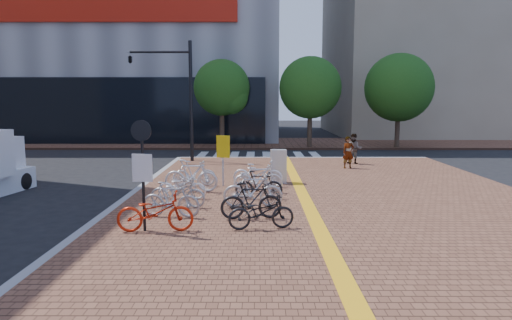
{
  "coord_description": "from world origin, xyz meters",
  "views": [
    {
      "loc": [
        0.42,
        -13.69,
        3.43
      ],
      "look_at": [
        0.37,
        2.22,
        1.3
      ],
      "focal_mm": 32.0,
      "sensor_mm": 36.0,
      "label": 1
    }
  ],
  "objects_px": {
    "bike_10": "(258,178)",
    "bike_5": "(194,173)",
    "bike_9": "(259,185)",
    "bike_11": "(258,173)",
    "traffic_light_pole": "(163,79)",
    "bike_0": "(155,212)",
    "bike_2": "(178,192)",
    "pedestrian_b": "(354,149)",
    "bike_6": "(261,212)",
    "pedestrian_a": "(348,152)",
    "notice_sign": "(142,162)",
    "utility_box": "(278,166)",
    "bike_8": "(253,190)",
    "bike_4": "(191,176)",
    "yellow_sign": "(223,151)",
    "bike_3": "(182,186)",
    "bike_1": "(171,200)",
    "bike_7": "(251,201)"
  },
  "relations": [
    {
      "from": "utility_box",
      "to": "bike_1",
      "type": "bearing_deg",
      "value": -121.42
    },
    {
      "from": "bike_4",
      "to": "utility_box",
      "type": "xyz_separation_m",
      "value": [
        3.18,
        1.77,
        0.08
      ]
    },
    {
      "from": "pedestrian_b",
      "to": "utility_box",
      "type": "height_order",
      "value": "pedestrian_b"
    },
    {
      "from": "utility_box",
      "to": "yellow_sign",
      "type": "height_order",
      "value": "yellow_sign"
    },
    {
      "from": "bike_2",
      "to": "utility_box",
      "type": "bearing_deg",
      "value": -28.9
    },
    {
      "from": "bike_1",
      "to": "bike_11",
      "type": "relative_size",
      "value": 0.88
    },
    {
      "from": "bike_11",
      "to": "pedestrian_b",
      "type": "distance_m",
      "value": 7.77
    },
    {
      "from": "bike_6",
      "to": "pedestrian_a",
      "type": "distance_m",
      "value": 11.14
    },
    {
      "from": "utility_box",
      "to": "traffic_light_pole",
      "type": "distance_m",
      "value": 9.44
    },
    {
      "from": "utility_box",
      "to": "notice_sign",
      "type": "bearing_deg",
      "value": -118.78
    },
    {
      "from": "bike_3",
      "to": "pedestrian_a",
      "type": "bearing_deg",
      "value": -42.25
    },
    {
      "from": "bike_1",
      "to": "pedestrian_b",
      "type": "bearing_deg",
      "value": -25.94
    },
    {
      "from": "bike_2",
      "to": "bike_10",
      "type": "xyz_separation_m",
      "value": [
        2.46,
        2.14,
        0.07
      ]
    },
    {
      "from": "bike_9",
      "to": "traffic_light_pole",
      "type": "bearing_deg",
      "value": 29.88
    },
    {
      "from": "traffic_light_pole",
      "to": "utility_box",
      "type": "bearing_deg",
      "value": -48.32
    },
    {
      "from": "bike_4",
      "to": "bike_8",
      "type": "xyz_separation_m",
      "value": [
        2.22,
        -2.42,
        -0.03
      ]
    },
    {
      "from": "bike_2",
      "to": "bike_8",
      "type": "xyz_separation_m",
      "value": [
        2.29,
        -0.1,
        0.09
      ]
    },
    {
      "from": "bike_9",
      "to": "bike_11",
      "type": "bearing_deg",
      "value": 2.79
    },
    {
      "from": "pedestrian_b",
      "to": "traffic_light_pole",
      "type": "bearing_deg",
      "value": -172.49
    },
    {
      "from": "bike_0",
      "to": "bike_6",
      "type": "distance_m",
      "value": 2.65
    },
    {
      "from": "bike_0",
      "to": "bike_2",
      "type": "bearing_deg",
      "value": -6.7
    },
    {
      "from": "bike_2",
      "to": "bike_7",
      "type": "height_order",
      "value": "bike_7"
    },
    {
      "from": "bike_5",
      "to": "pedestrian_a",
      "type": "relative_size",
      "value": 1.06
    },
    {
      "from": "bike_11",
      "to": "pedestrian_b",
      "type": "xyz_separation_m",
      "value": [
        4.9,
        6.01,
        0.27
      ]
    },
    {
      "from": "bike_6",
      "to": "pedestrian_a",
      "type": "height_order",
      "value": "pedestrian_a"
    },
    {
      "from": "bike_0",
      "to": "bike_11",
      "type": "height_order",
      "value": "bike_11"
    },
    {
      "from": "bike_11",
      "to": "traffic_light_pole",
      "type": "xyz_separation_m",
      "value": [
        -4.97,
        7.23,
        3.84
      ]
    },
    {
      "from": "bike_5",
      "to": "yellow_sign",
      "type": "bearing_deg",
      "value": -95.51
    },
    {
      "from": "bike_1",
      "to": "bike_10",
      "type": "distance_m",
      "value": 4.15
    },
    {
      "from": "bike_9",
      "to": "traffic_light_pole",
      "type": "distance_m",
      "value": 11.35
    },
    {
      "from": "bike_10",
      "to": "bike_5",
      "type": "bearing_deg",
      "value": 60.55
    },
    {
      "from": "bike_3",
      "to": "pedestrian_a",
      "type": "height_order",
      "value": "pedestrian_a"
    },
    {
      "from": "bike_1",
      "to": "pedestrian_b",
      "type": "relative_size",
      "value": 1.08
    },
    {
      "from": "pedestrian_b",
      "to": "bike_8",
      "type": "bearing_deg",
      "value": -103.59
    },
    {
      "from": "bike_2",
      "to": "bike_10",
      "type": "bearing_deg",
      "value": -39.35
    },
    {
      "from": "bike_5",
      "to": "bike_9",
      "type": "relative_size",
      "value": 1.02
    },
    {
      "from": "bike_10",
      "to": "notice_sign",
      "type": "bearing_deg",
      "value": 146.78
    },
    {
      "from": "pedestrian_a",
      "to": "bike_2",
      "type": "bearing_deg",
      "value": -140.38
    },
    {
      "from": "bike_4",
      "to": "bike_10",
      "type": "bearing_deg",
      "value": -88.24
    },
    {
      "from": "utility_box",
      "to": "bike_10",
      "type": "bearing_deg",
      "value": -112.24
    },
    {
      "from": "bike_6",
      "to": "bike_11",
      "type": "relative_size",
      "value": 0.89
    },
    {
      "from": "bike_9",
      "to": "bike_11",
      "type": "xyz_separation_m",
      "value": [
        -0.03,
        2.2,
        0.03
      ]
    },
    {
      "from": "bike_8",
      "to": "bike_4",
      "type": "bearing_deg",
      "value": 44.79
    },
    {
      "from": "bike_10",
      "to": "pedestrian_a",
      "type": "height_order",
      "value": "pedestrian_a"
    },
    {
      "from": "bike_8",
      "to": "bike_0",
      "type": "bearing_deg",
      "value": 138.21
    },
    {
      "from": "bike_9",
      "to": "notice_sign",
      "type": "relative_size",
      "value": 0.57
    },
    {
      "from": "bike_4",
      "to": "utility_box",
      "type": "bearing_deg",
      "value": -54.86
    },
    {
      "from": "utility_box",
      "to": "bike_7",
      "type": "bearing_deg",
      "value": -100.28
    },
    {
      "from": "bike_0",
      "to": "traffic_light_pole",
      "type": "distance_m",
      "value": 13.93
    },
    {
      "from": "bike_4",
      "to": "utility_box",
      "type": "height_order",
      "value": "utility_box"
    }
  ]
}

